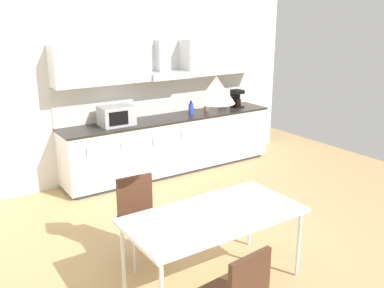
{
  "coord_description": "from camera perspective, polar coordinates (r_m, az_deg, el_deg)",
  "views": [
    {
      "loc": [
        -2.46,
        -3.3,
        2.44
      ],
      "look_at": [
        0.15,
        0.63,
        1.0
      ],
      "focal_mm": 40.0,
      "sensor_mm": 36.0,
      "label": 1
    }
  ],
  "objects": [
    {
      "name": "wall_back",
      "position": [
        6.55,
        -11.08,
        7.02
      ],
      "size": [
        6.63,
        0.1,
        2.69
      ],
      "primitive_type": "cube",
      "color": "silver",
      "rests_on": "ground_plane"
    },
    {
      "name": "bottle_brown",
      "position": [
        7.12,
        1.92,
        5.16
      ],
      "size": [
        0.08,
        0.08,
        0.21
      ],
      "color": "brown",
      "rests_on": "kitchen_counter"
    },
    {
      "name": "ground_plane",
      "position": [
        4.79,
        2.76,
        -13.81
      ],
      "size": [
        8.28,
        7.84,
        0.02
      ],
      "primitive_type": "cube",
      "color": "tan"
    },
    {
      "name": "bottle_blue",
      "position": [
        6.89,
        -0.14,
        4.76
      ],
      "size": [
        0.08,
        0.08,
        0.21
      ],
      "color": "blue",
      "rests_on": "kitchen_counter"
    },
    {
      "name": "microwave",
      "position": [
        6.27,
        -10.05,
        3.73
      ],
      "size": [
        0.48,
        0.35,
        0.28
      ],
      "color": "#ADADB2",
      "rests_on": "kitchen_counter"
    },
    {
      "name": "pendant_lamp",
      "position": [
        3.54,
        3.23,
        7.21
      ],
      "size": [
        0.32,
        0.32,
        0.22
      ],
      "primitive_type": "cone",
      "color": "silver"
    },
    {
      "name": "upper_wall_cabinets",
      "position": [
        6.68,
        -3.53,
        11.1
      ],
      "size": [
        3.49,
        0.4,
        0.57
      ],
      "color": "silver"
    },
    {
      "name": "dining_table",
      "position": [
        3.91,
        2.95,
        -9.84
      ],
      "size": [
        1.62,
        0.82,
        0.72
      ],
      "color": "white",
      "rests_on": "ground_plane"
    },
    {
      "name": "backsplash_tile",
      "position": [
        6.89,
        -4.1,
        6.36
      ],
      "size": [
        3.49,
        0.02,
        0.57
      ],
      "primitive_type": "cube",
      "color": "silver",
      "rests_on": "kitchen_counter"
    },
    {
      "name": "kitchen_counter",
      "position": [
        6.82,
        -2.77,
        -0.01
      ],
      "size": [
        3.51,
        0.63,
        0.89
      ],
      "color": "#333333",
      "rests_on": "ground_plane"
    },
    {
      "name": "coffee_maker",
      "position": [
        7.45,
        5.93,
        6.07
      ],
      "size": [
        0.18,
        0.19,
        0.3
      ],
      "color": "black",
      "rests_on": "kitchen_counter"
    },
    {
      "name": "chair_far_left",
      "position": [
        4.42,
        -7.08,
        -8.78
      ],
      "size": [
        0.42,
        0.42,
        0.87
      ],
      "color": "#4C2D1E",
      "rests_on": "ground_plane"
    }
  ]
}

